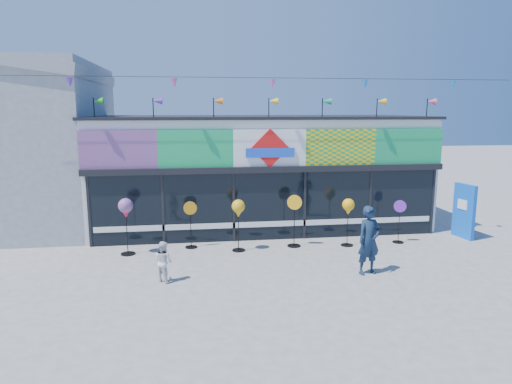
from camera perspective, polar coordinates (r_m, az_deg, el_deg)
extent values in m
plane|color=slate|center=(12.33, 4.35, -10.35)|extent=(80.00, 80.00, 0.00)
cube|color=white|center=(17.61, 0.31, 2.65)|extent=(12.00, 5.00, 4.00)
cube|color=black|center=(15.26, 1.68, -1.78)|extent=(11.60, 0.12, 2.30)
cube|color=black|center=(15.01, 1.73, 2.86)|extent=(12.00, 0.30, 0.20)
cube|color=white|center=(15.37, 1.69, -3.99)|extent=(11.40, 0.10, 0.18)
cube|color=black|center=(17.45, 0.32, 9.34)|extent=(12.20, 5.20, 0.10)
cube|color=black|center=(15.40, -20.13, -2.30)|extent=(0.08, 0.14, 2.30)
cube|color=black|center=(15.08, -11.55, -2.14)|extent=(0.08, 0.14, 2.30)
cube|color=black|center=(15.10, -2.81, -1.92)|extent=(0.08, 0.14, 2.30)
cube|color=black|center=(15.49, 6.07, -1.65)|extent=(0.08, 0.14, 2.30)
cube|color=black|center=(16.20, 14.00, -1.38)|extent=(0.08, 0.14, 2.30)
cube|color=black|center=(17.18, 21.14, -1.11)|extent=(0.08, 0.14, 2.30)
cube|color=red|center=(14.92, -16.83, 5.08)|extent=(2.40, 0.08, 1.20)
cube|color=#1AA958|center=(14.74, -7.54, 5.38)|extent=(2.40, 0.08, 1.20)
cube|color=white|center=(14.95, 1.73, 5.53)|extent=(2.40, 0.08, 1.20)
cube|color=yellow|center=(15.54, 10.54, 5.54)|extent=(2.40, 0.08, 1.20)
cube|color=#189F55|center=(16.45, 18.53, 5.44)|extent=(2.40, 0.08, 1.20)
cube|color=red|center=(14.90, 1.77, 5.51)|extent=(1.27, 0.06, 1.27)
cube|color=blue|center=(14.89, 1.78, 4.93)|extent=(1.60, 0.05, 0.30)
cube|color=#D94894|center=(15.18, -13.53, -2.34)|extent=(0.78, 0.03, 0.78)
cube|color=#2017C8|center=(15.08, -8.47, -1.68)|extent=(0.92, 0.03, 0.92)
cube|color=#D64796|center=(15.06, -3.38, -0.47)|extent=(0.78, 0.03, 0.78)
cube|color=red|center=(15.35, 1.65, -2.55)|extent=(0.92, 0.03, 0.92)
cube|color=#CB5113|center=(15.55, 6.54, -1.22)|extent=(0.78, 0.03, 0.78)
cube|color=purple|center=(15.91, 11.25, -0.50)|extent=(0.92, 0.03, 0.92)
cube|color=green|center=(16.48, 15.61, -1.95)|extent=(0.78, 0.03, 0.78)
cylinder|color=black|center=(15.22, -19.59, 9.74)|extent=(0.03, 0.03, 0.70)
cone|color=#1AA118|center=(15.20, -19.12, 10.71)|extent=(0.30, 0.22, 0.22)
cylinder|color=black|center=(14.97, -12.72, 10.08)|extent=(0.03, 0.03, 0.70)
cone|color=#6225AF|center=(14.96, -12.22, 11.06)|extent=(0.30, 0.22, 0.22)
cylinder|color=black|center=(14.94, -5.33, 10.28)|extent=(0.03, 0.03, 0.70)
cone|color=orange|center=(14.95, -4.80, 11.25)|extent=(0.30, 0.22, 0.22)
cylinder|color=black|center=(15.13, 1.61, 10.32)|extent=(0.03, 0.03, 0.70)
cone|color=yellow|center=(15.15, 2.15, 11.27)|extent=(0.30, 0.22, 0.22)
cylinder|color=black|center=(15.53, 8.28, 10.22)|extent=(0.03, 0.03, 0.70)
cone|color=#179652|center=(15.57, 8.81, 11.13)|extent=(0.30, 0.22, 0.22)
cylinder|color=black|center=(16.16, 14.87, 9.99)|extent=(0.03, 0.03, 0.70)
cone|color=yellow|center=(16.21, 15.38, 10.85)|extent=(0.30, 0.22, 0.22)
cylinder|color=black|center=(16.93, 20.58, 9.68)|extent=(0.03, 0.03, 0.70)
cone|color=#E04A6E|center=(17.00, 21.06, 10.49)|extent=(0.30, 0.22, 0.22)
cylinder|color=black|center=(14.52, 2.07, 14.07)|extent=(16.00, 0.01, 0.01)
cone|color=purple|center=(14.72, -22.23, 12.58)|extent=(0.20, 0.20, 0.28)
cone|color=#D647AB|center=(14.30, -10.19, 13.26)|extent=(0.20, 0.20, 0.28)
cone|color=#DB49C4|center=(14.51, 2.06, 13.36)|extent=(0.20, 0.20, 0.28)
cone|color=#1B7EE5|center=(15.31, 13.48, 12.93)|extent=(0.20, 0.20, 0.28)
cone|color=#1A84DD|center=(16.63, 23.38, 12.16)|extent=(0.20, 0.20, 0.28)
cube|color=blue|center=(17.07, 24.56, -2.19)|extent=(0.30, 0.94, 1.86)
cube|color=white|center=(16.98, 24.41, -1.43)|extent=(0.11, 0.42, 0.32)
cylinder|color=black|center=(14.51, -15.70, -7.44)|extent=(0.44, 0.44, 0.03)
cylinder|color=black|center=(14.31, -15.84, -4.65)|extent=(0.03, 0.03, 1.43)
sphere|color=#DD1444|center=(14.14, -16.00, -1.64)|extent=(0.44, 0.44, 0.44)
cone|color=#DD1444|center=(14.20, -15.94, -2.73)|extent=(0.22, 0.22, 0.20)
cylinder|color=black|center=(14.78, -8.10, -6.83)|extent=(0.38, 0.38, 0.03)
cylinder|color=black|center=(14.61, -8.16, -4.46)|extent=(0.02, 0.02, 1.24)
cylinder|color=orange|center=(14.46, -8.23, -2.01)|extent=(0.42, 0.07, 0.42)
cylinder|color=black|center=(14.34, -2.18, -7.27)|extent=(0.41, 0.41, 0.03)
cylinder|color=black|center=(14.15, -2.20, -4.63)|extent=(0.02, 0.02, 1.34)
sphere|color=#EAAB13|center=(13.98, -2.22, -1.79)|extent=(0.41, 0.41, 0.41)
cone|color=#EAAB13|center=(14.03, -2.21, -2.81)|extent=(0.21, 0.21, 0.18)
cylinder|color=black|center=(14.82, 4.76, -6.71)|extent=(0.43, 0.43, 0.03)
cylinder|color=black|center=(14.63, 4.81, -4.05)|extent=(0.03, 0.03, 1.39)
cylinder|color=#FFA815|center=(14.47, 4.85, -1.30)|extent=(0.46, 0.20, 0.47)
cylinder|color=black|center=(15.14, 11.29, -6.52)|extent=(0.39, 0.39, 0.03)
cylinder|color=black|center=(14.96, 11.38, -4.13)|extent=(0.02, 0.02, 1.27)
sphere|color=#FFB00D|center=(14.81, 11.47, -1.56)|extent=(0.39, 0.39, 0.39)
cone|color=#FFB00D|center=(14.86, 11.44, -2.49)|extent=(0.20, 0.20, 0.18)
cylinder|color=black|center=(15.89, 17.32, -5.99)|extent=(0.36, 0.36, 0.03)
cylinder|color=black|center=(15.73, 17.44, -3.88)|extent=(0.02, 0.02, 1.18)
cylinder|color=purple|center=(15.60, 17.56, -1.71)|extent=(0.38, 0.18, 0.40)
imported|color=#13263E|center=(12.51, 13.95, -5.88)|extent=(0.76, 0.59, 1.84)
imported|color=silver|center=(11.97, -11.49, -8.50)|extent=(0.58, 0.56, 1.06)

